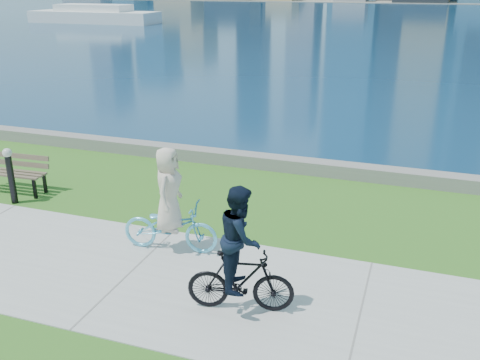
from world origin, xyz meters
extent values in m
plane|color=#2A5F19|center=(0.00, 0.00, 0.00)|extent=(320.00, 320.00, 0.00)
cube|color=#A7A8A2|center=(0.00, 0.00, 0.01)|extent=(80.00, 3.50, 0.02)
cube|color=slate|center=(0.00, 6.20, 0.17)|extent=(90.00, 0.50, 0.35)
cube|color=#0B2C4B|center=(0.00, 72.00, 0.00)|extent=(320.00, 131.00, 0.01)
cube|color=gray|center=(0.00, 130.00, 0.06)|extent=(320.00, 30.00, 0.12)
cube|color=white|center=(-33.06, 49.02, 0.66)|extent=(15.44, 4.41, 1.32)
cube|color=white|center=(-33.06, 49.02, 1.71)|extent=(8.83, 3.31, 0.77)
cube|color=black|center=(-3.87, 2.30, 0.24)|extent=(0.07, 0.07, 0.49)
cube|color=black|center=(-3.88, 2.69, 0.24)|extent=(0.07, 0.07, 0.49)
cube|color=brown|center=(-4.62, 2.27, 0.51)|extent=(1.73, 0.19, 0.04)
cube|color=brown|center=(-4.63, 2.44, 0.51)|extent=(1.73, 0.19, 0.04)
cube|color=brown|center=(-4.64, 2.61, 0.51)|extent=(1.73, 0.19, 0.04)
cube|color=brown|center=(-4.65, 2.74, 0.65)|extent=(1.73, 0.15, 0.13)
cube|color=brown|center=(-4.65, 2.77, 0.83)|extent=(1.73, 0.15, 0.13)
cylinder|color=black|center=(-4.15, 1.93, 0.59)|extent=(0.15, 0.15, 1.17)
sphere|color=beige|center=(-4.15, 1.93, 1.22)|extent=(0.21, 0.21, 0.21)
imported|color=#60C5EA|center=(0.30, 1.02, 0.50)|extent=(0.86, 1.91, 0.96)
imported|color=silver|center=(0.30, 1.02, 1.25)|extent=(0.61, 0.85, 1.61)
imported|color=black|center=(2.21, -0.41, 0.52)|extent=(0.83, 1.73, 1.00)
imported|color=black|center=(2.21, -0.41, 1.27)|extent=(0.77, 0.90, 1.64)
camera|label=1|loc=(4.54, -7.16, 4.88)|focal=40.00mm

